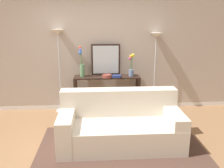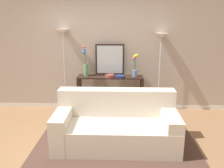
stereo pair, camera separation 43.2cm
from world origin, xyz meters
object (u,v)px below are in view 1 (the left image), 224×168
at_px(couch, 120,126).
at_px(floor_lamp_left, 58,48).
at_px(console_table, 107,88).
at_px(fruit_bowl, 107,76).
at_px(floor_lamp_right, 156,50).
at_px(wall_mirror, 106,60).
at_px(vase_tall_flowers, 82,64).
at_px(book_row_under_console, 90,110).
at_px(book_stack, 117,76).
at_px(vase_short_flowers, 131,67).

xyz_separation_m(couch, floor_lamp_left, (-1.18, 1.54, 1.12)).
bearing_deg(console_table, fruit_bowl, -92.00).
distance_m(floor_lamp_right, wall_mirror, 1.11).
height_order(wall_mirror, vase_tall_flowers, wall_mirror).
distance_m(wall_mirror, book_row_under_console, 1.18).
distance_m(couch, wall_mirror, 1.78).
xyz_separation_m(couch, floor_lamp_right, (0.92, 1.54, 1.06)).
bearing_deg(book_row_under_console, fruit_bowl, -16.35).
relative_size(floor_lamp_left, fruit_bowl, 8.96).
bearing_deg(book_stack, book_row_under_console, 169.90).
height_order(console_table, wall_mirror, wall_mirror).
distance_m(floor_lamp_left, book_stack, 1.37).
xyz_separation_m(wall_mirror, vase_short_flowers, (0.55, -0.16, -0.15)).
distance_m(vase_short_flowers, fruit_bowl, 0.57).
bearing_deg(wall_mirror, book_stack, -49.05).
relative_size(wall_mirror, vase_short_flowers, 1.38).
xyz_separation_m(floor_lamp_left, vase_tall_flowers, (0.49, -0.13, -0.33)).
relative_size(floor_lamp_right, vase_tall_flowers, 2.65).
relative_size(console_table, wall_mirror, 2.10).
distance_m(floor_lamp_right, fruit_bowl, 1.22).
bearing_deg(floor_lamp_left, fruit_bowl, -13.36).
bearing_deg(floor_lamp_left, book_row_under_console, -11.61).
height_order(fruit_bowl, book_row_under_console, fruit_bowl).
bearing_deg(floor_lamp_right, wall_mirror, 179.28).
height_order(vase_tall_flowers, book_stack, vase_tall_flowers).
height_order(vase_short_flowers, book_row_under_console, vase_short_flowers).
xyz_separation_m(console_table, book_stack, (0.20, -0.10, 0.28)).
xyz_separation_m(console_table, fruit_bowl, (-0.00, -0.11, 0.29)).
xyz_separation_m(couch, fruit_bowl, (-0.16, 1.30, 0.55)).
xyz_separation_m(couch, vase_short_flowers, (0.38, 1.40, 0.71)).
distance_m(floor_lamp_left, wall_mirror, 1.04).
bearing_deg(wall_mirror, couch, -83.72).
bearing_deg(vase_short_flowers, floor_lamp_right, 14.62).
xyz_separation_m(floor_lamp_left, book_stack, (1.22, -0.24, -0.58)).
relative_size(couch, vase_tall_flowers, 3.01).
height_order(floor_lamp_left, book_stack, floor_lamp_left).
bearing_deg(book_stack, couch, -91.99).
relative_size(couch, book_row_under_console, 4.92).
relative_size(console_table, fruit_bowl, 6.99).
xyz_separation_m(console_table, book_row_under_console, (-0.38, 0.00, -0.52)).
relative_size(floor_lamp_left, wall_mirror, 2.69).
height_order(floor_lamp_right, vase_tall_flowers, floor_lamp_right).
bearing_deg(wall_mirror, fruit_bowl, -87.15).
bearing_deg(floor_lamp_right, fruit_bowl, -167.39).
distance_m(console_table, book_stack, 0.36).
relative_size(fruit_bowl, book_row_under_console, 0.50).
bearing_deg(floor_lamp_right, floor_lamp_left, -180.00).
height_order(wall_mirror, book_row_under_console, wall_mirror).
relative_size(console_table, floor_lamp_left, 0.78).
bearing_deg(vase_short_flowers, book_stack, -164.32).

